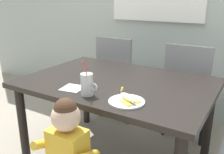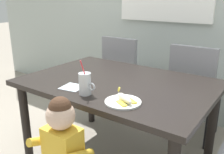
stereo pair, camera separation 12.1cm
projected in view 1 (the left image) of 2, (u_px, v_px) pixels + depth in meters
dining_table at (117, 91)px, 1.99m from camera, size 1.46×1.02×0.74m
dining_chair_left at (119, 73)px, 2.83m from camera, size 0.44×0.45×0.96m
dining_chair_right at (189, 86)px, 2.42m from camera, size 0.44×0.45×0.96m
toddler_standing at (68, 147)px, 1.46m from camera, size 0.33×0.24×0.84m
milk_cup at (87, 86)px, 1.65m from camera, size 0.13×0.09×0.25m
snack_plate at (127, 102)px, 1.55m from camera, size 0.23×0.23×0.01m
peeled_banana at (128, 98)px, 1.54m from camera, size 0.17×0.14×0.07m
paper_napkin at (73, 88)px, 1.79m from camera, size 0.17×0.17×0.00m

